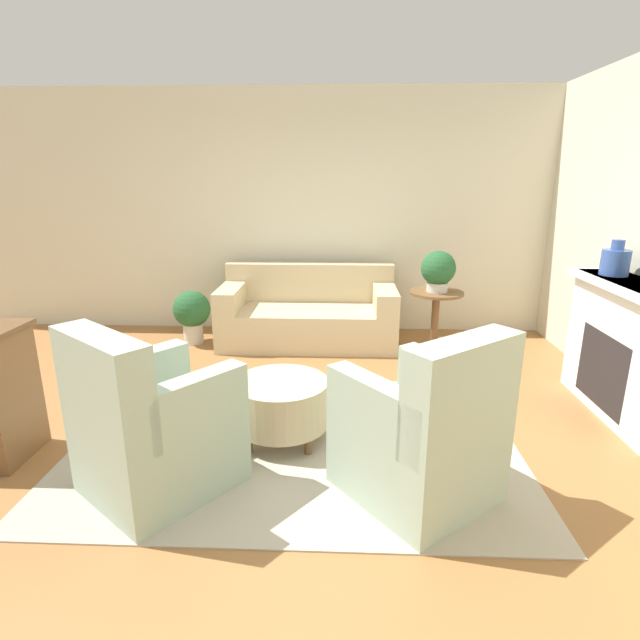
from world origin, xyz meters
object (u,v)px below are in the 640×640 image
object	(u,v)px
vase_mantel_near	(615,261)
ottoman_table	(281,403)
potted_plant_floor	(192,312)
armchair_left	(150,430)
armchair_right	(424,436)
potted_plant_on_side_table	(438,270)
couch	(308,315)
side_table	(435,310)

from	to	relation	value
vase_mantel_near	ottoman_table	bearing A→B (deg)	-161.67
ottoman_table	potted_plant_floor	bearing A→B (deg)	120.71
armchair_left	vase_mantel_near	size ratio (longest dim) A/B	3.73
armchair_right	potted_plant_floor	bearing A→B (deg)	128.15
ottoman_table	potted_plant_on_side_table	bearing A→B (deg)	54.52
potted_plant_floor	ottoman_table	bearing A→B (deg)	-59.29
armchair_left	vase_mantel_near	world-z (taller)	vase_mantel_near
armchair_right	potted_plant_on_side_table	xyz separation A→B (m)	(0.53, 2.64, 0.48)
couch	armchair_right	distance (m)	2.98
couch	potted_plant_floor	bearing A→B (deg)	-175.35
armchair_right	ottoman_table	size ratio (longest dim) A/B	1.58
armchair_right	potted_plant_on_side_table	world-z (taller)	potted_plant_on_side_table
side_table	potted_plant_floor	distance (m)	2.69
side_table	armchair_left	bearing A→B (deg)	-128.87
couch	armchair_right	bearing A→B (deg)	-73.32
armchair_left	vase_mantel_near	xyz separation A→B (m)	(3.31, 1.50, 0.77)
couch	potted_plant_floor	distance (m)	1.31
armchair_left	potted_plant_floor	distance (m)	2.80
ottoman_table	side_table	size ratio (longest dim) A/B	1.04
vase_mantel_near	potted_plant_on_side_table	distance (m)	1.67
armchair_right	vase_mantel_near	size ratio (longest dim) A/B	3.73
armchair_left	vase_mantel_near	distance (m)	3.71
couch	side_table	bearing A→B (deg)	-8.77
ottoman_table	vase_mantel_near	xyz separation A→B (m)	(2.62, 0.87, 0.88)
couch	armchair_right	xyz separation A→B (m)	(0.85, -2.85, 0.09)
side_table	potted_plant_on_side_table	distance (m)	0.44
side_table	vase_mantel_near	size ratio (longest dim) A/B	2.27
ottoman_table	vase_mantel_near	size ratio (longest dim) A/B	2.36
potted_plant_floor	couch	bearing A→B (deg)	4.65
ottoman_table	potted_plant_on_side_table	distance (m)	2.54
vase_mantel_near	couch	bearing A→B (deg)	152.21
couch	side_table	xyz separation A→B (m)	(1.39, -0.21, 0.14)
vase_mantel_near	potted_plant_floor	size ratio (longest dim) A/B	0.47
ottoman_table	potted_plant_floor	distance (m)	2.46
couch	armchair_left	size ratio (longest dim) A/B	1.82
potted_plant_on_side_table	potted_plant_floor	bearing A→B (deg)	177.70
armchair_left	side_table	distance (m)	3.39
couch	potted_plant_floor	world-z (taller)	couch
couch	ottoman_table	bearing A→B (deg)	-91.17
potted_plant_on_side_table	potted_plant_floor	xyz separation A→B (m)	(-2.69, 0.11, -0.52)
ottoman_table	potted_plant_on_side_table	world-z (taller)	potted_plant_on_side_table
vase_mantel_near	potted_plant_on_side_table	xyz separation A→B (m)	(-1.19, 1.14, -0.29)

